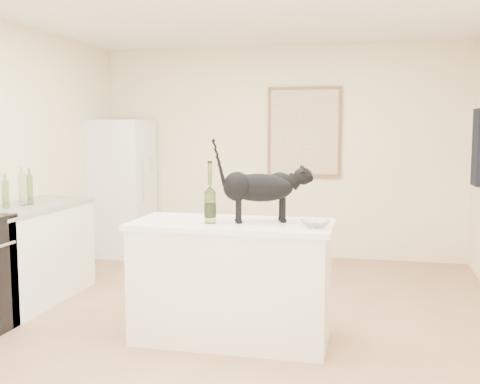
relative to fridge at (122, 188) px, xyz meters
The scene contains 16 objects.
floor 3.17m from the fridge, 50.31° to the right, with size 5.50×5.50×0.00m, color tan.
wall_back 2.04m from the fridge, 11.59° to the left, with size 4.50×4.50×0.00m, color #F0E9BA.
wall_front 5.48m from the fridge, 69.08° to the right, with size 4.50×4.50×0.00m, color #F0E9BA.
island_base 3.30m from the fridge, 51.20° to the right, with size 1.44×0.67×0.86m, color white.
island_top 3.27m from the fridge, 51.20° to the right, with size 1.50×0.70×0.04m, color white.
left_cabinets 2.09m from the fridge, 90.00° to the right, with size 0.60×1.40×0.86m, color white.
left_countertop 2.05m from the fridge, 90.00° to the right, with size 0.62×1.44×0.04m, color gray.
fridge is the anchor object (origin of this frame).
artwork_frame 2.39m from the fridge, ahead, with size 0.90×0.03×1.10m, color brown.
artwork_canvas 2.38m from the fridge, ahead, with size 0.82×0.00×1.02m, color beige.
hanging_garment 4.19m from the fridge, ahead, with size 0.08×0.34×0.80m, color black.
black_cat 3.38m from the fridge, 48.18° to the right, with size 0.66×0.20×0.46m, color black, non-canonical shape.
wine_bottle 3.28m from the fridge, 54.24° to the right, with size 0.09×0.09×0.40m, color #375D25.
glass_bowl 3.78m from the fridge, 44.84° to the right, with size 0.21×0.21×0.05m, color silver.
fridge_paper 0.47m from the fridge, 20.44° to the left, with size 0.01×0.16×0.20m, color beige.
counter_bottle_cluster 2.12m from the fridge, 90.51° to the right, with size 0.12×0.33×0.29m.
Camera 1 is at (1.10, -4.29, 1.59)m, focal length 42.75 mm.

